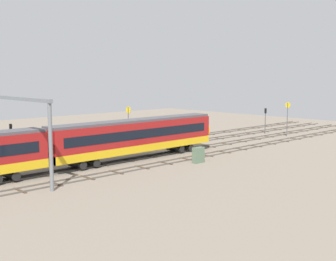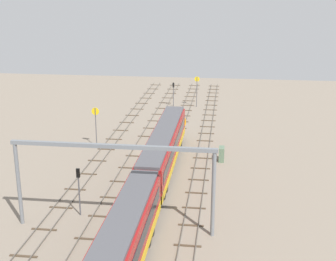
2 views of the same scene
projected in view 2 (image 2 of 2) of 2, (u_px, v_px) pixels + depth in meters
ground_plane at (154, 152)px, 63.25m from camera, size 110.35×110.35×0.00m
track_near_foreground at (203, 153)px, 62.42m from camera, size 94.35×2.40×0.16m
track_with_train at (170, 152)px, 62.96m from camera, size 94.35×2.40×0.16m
track_middle at (138, 150)px, 63.51m from camera, size 94.35×2.40×0.16m
track_second_far at (106, 149)px, 64.05m from camera, size 94.35×2.40×0.16m
train at (147, 188)px, 45.16m from camera, size 50.40×3.24×4.80m
overhead_gantry at (113, 166)px, 41.07m from camera, size 0.40×18.49×8.27m
speed_sign_near_foreground at (96, 121)px, 64.28m from camera, size 0.14×1.05×5.61m
speed_sign_mid_trackside at (197, 87)px, 86.03m from camera, size 0.14×0.93×5.74m
signal_light_trackside_approach at (173, 91)px, 86.79m from camera, size 0.31×0.32×4.50m
signal_light_trackside_departure at (79, 185)px, 44.65m from camera, size 0.31×0.32×4.88m
relay_cabinet at (222, 154)px, 59.57m from camera, size 1.51×0.69×1.86m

